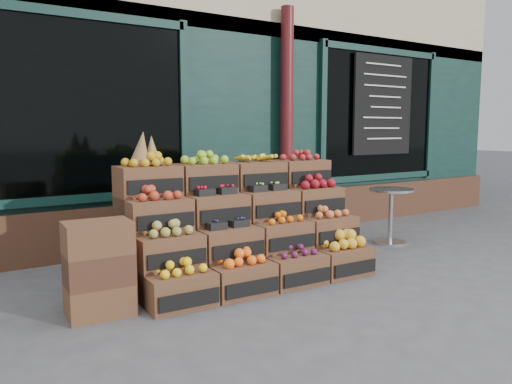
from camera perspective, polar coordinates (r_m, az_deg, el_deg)
ground at (r=5.05m, az=6.35°, el=-10.31°), size 60.00×60.00×0.00m
shop_facade at (r=9.38m, az=-14.13°, el=12.39°), size 12.00×6.24×4.80m
crate_display at (r=5.13m, az=-1.58°, el=-4.62°), size 2.43×1.24×1.50m
spare_crates at (r=4.28m, az=-17.51°, el=-8.38°), size 0.54×0.39×0.78m
bistro_table at (r=6.85m, az=15.14°, el=-1.93°), size 0.58×0.58×0.73m
shopkeeper at (r=6.78m, az=-21.68°, el=1.70°), size 0.77×0.61×1.85m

